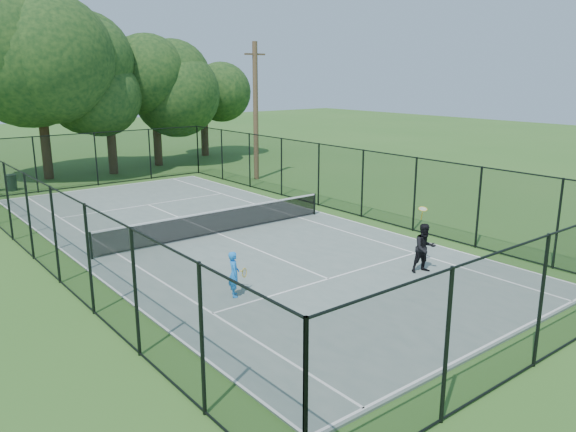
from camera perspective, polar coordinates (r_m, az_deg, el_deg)
ground at (r=22.24m, az=-7.08°, el=-1.94°), size 120.00×120.00×0.00m
tennis_court at (r=22.23m, az=-7.08°, el=-1.87°), size 11.00×24.00×0.06m
tennis_net at (r=22.08m, az=-7.12°, el=-0.50°), size 10.08×0.08×0.95m
fence at (r=21.87m, az=-7.20°, el=1.83°), size 13.10×26.10×3.00m
tree_near_left at (r=36.43m, az=-24.05°, el=13.15°), size 7.75×7.75×10.10m
tree_near_mid at (r=36.94m, az=-17.86°, el=12.11°), size 6.46×6.46×8.45m
tree_near_right at (r=39.63m, az=-13.41°, el=12.48°), size 5.92×5.92×8.17m
tree_far_right at (r=43.90m, az=-8.58°, el=11.14°), size 4.75×4.75×6.29m
trash_bin_right at (r=33.88m, az=-26.29°, el=3.06°), size 0.58×0.58×0.88m
utility_pole at (r=33.46m, az=-3.31°, el=10.60°), size 1.40×0.30×7.96m
player_blue at (r=15.88m, az=-5.50°, el=-5.88°), size 0.83×0.57×1.31m
player_black at (r=18.16m, az=13.71°, el=-3.17°), size 0.96×0.91×2.02m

